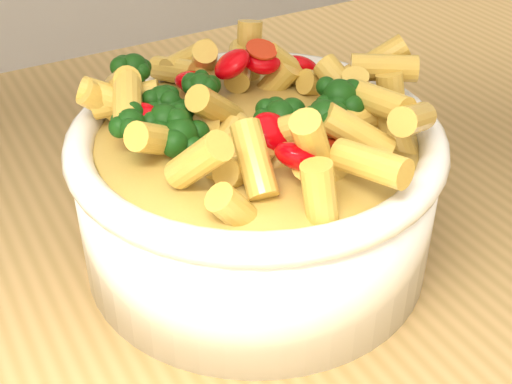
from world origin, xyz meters
TOP-DOWN VIEW (x-y plane):
  - table at (0.00, 0.00)m, footprint 1.20×0.80m
  - serving_bowl at (-0.08, 0.04)m, footprint 0.23×0.23m
  - pasta_salad at (-0.08, 0.04)m, footprint 0.18×0.18m

SIDE VIEW (x-z plane):
  - table at x=0.00m, z-range 0.35..1.25m
  - serving_bowl at x=-0.08m, z-range 0.90..1.00m
  - pasta_salad at x=-0.08m, z-range 0.99..1.03m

